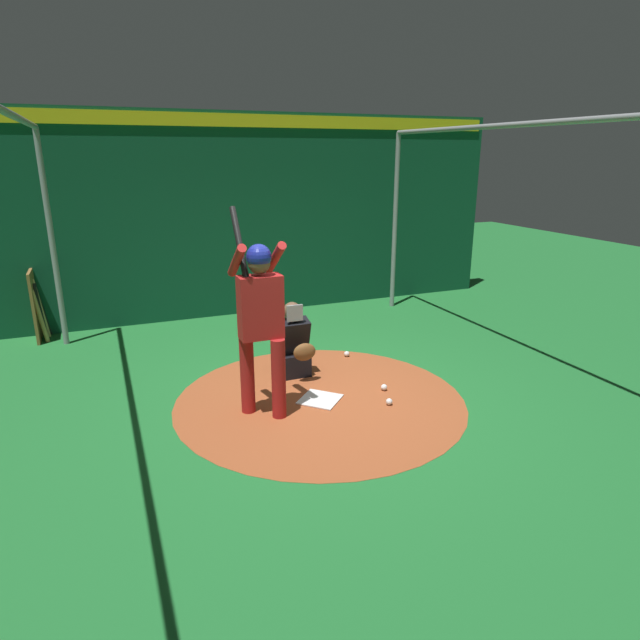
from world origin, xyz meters
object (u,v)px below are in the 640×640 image
catcher (293,347)px  bat_rack (37,307)px  baseball_2 (384,387)px  batter (260,313)px  baseball_0 (389,402)px  home_plate (320,399)px  baseball_1 (347,354)px

catcher → bat_rack: 4.12m
bat_rack → baseball_2: size_ratio=14.20×
batter → baseball_2: bearing=91.0°
batter → catcher: batter is taller
catcher → baseball_0: bearing=29.8°
home_plate → baseball_0: (0.41, 0.66, 0.03)m
batter → baseball_2: size_ratio=29.19×
batter → bat_rack: 4.42m
batter → baseball_2: (-0.02, 1.48, -1.08)m
baseball_0 → baseball_1: bearing=172.7°
home_plate → baseball_1: size_ratio=5.68×
home_plate → baseball_0: 0.78m
baseball_0 → baseball_1: 1.55m
catcher → baseball_1: bearing=109.7°
bat_rack → batter: bearing=33.0°
batter → bat_rack: size_ratio=2.06×
catcher → bat_rack: size_ratio=0.91×
home_plate → batter: bearing=-84.0°
baseball_1 → baseball_2: bearing=-3.1°
catcher → batter: bearing=-36.4°
home_plate → baseball_2: bearing=86.6°
batter → catcher: (-0.88, 0.65, -0.75)m
catcher → baseball_1: catcher is taller
batter → baseball_1: (-1.20, 1.54, -1.08)m
baseball_0 → home_plate: bearing=-121.7°
bat_rack → baseball_1: bat_rack is taller
bat_rack → catcher: bearing=47.4°
catcher → baseball_1: (-0.32, 0.90, -0.33)m
baseball_2 → baseball_0: bearing=-20.2°
bat_rack → baseball_1: (2.47, 3.93, -0.45)m
batter → baseball_1: 2.23m
home_plate → batter: batter is taller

